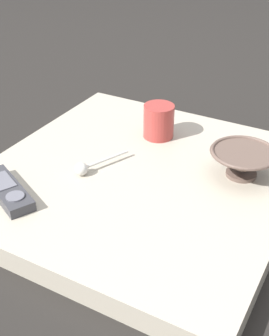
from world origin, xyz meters
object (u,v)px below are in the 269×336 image
at_px(teaspoon, 85,167).
at_px(tv_remote_near, 7,190).
at_px(cereal_bowl, 243,161).
at_px(coffee_mug, 159,121).

distance_m(teaspoon, tv_remote_near, 0.17).
relative_size(cereal_bowl, tv_remote_near, 0.83).
relative_size(coffee_mug, teaspoon, 0.64).
distance_m(cereal_bowl, coffee_mug, 0.24).
xyz_separation_m(coffee_mug, teaspoon, (0.06, 0.22, -0.03)).
bearing_deg(teaspoon, tv_remote_near, 57.26).
bearing_deg(coffee_mug, tv_remote_near, 67.55).
bearing_deg(cereal_bowl, coffee_mug, -17.29).
height_order(coffee_mug, teaspoon, coffee_mug).
distance_m(coffee_mug, teaspoon, 0.23).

